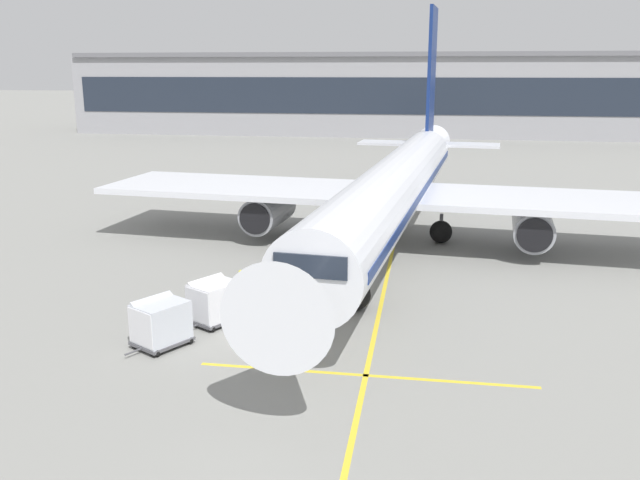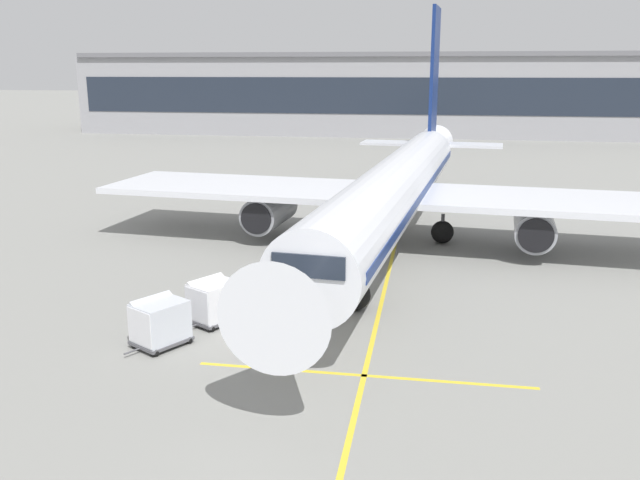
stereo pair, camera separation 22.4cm
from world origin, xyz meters
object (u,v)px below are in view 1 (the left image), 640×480
at_px(ground_crew_by_loader, 257,291).
at_px(safety_cone_engine_keepout, 305,253).
at_px(parked_airplane, 397,187).
at_px(baggage_cart_second, 160,322).
at_px(belt_loader, 282,284).
at_px(baggage_cart_lead, 214,300).
at_px(ground_crew_by_carts, 241,286).
at_px(ground_crew_marshaller, 282,285).

distance_m(ground_crew_by_loader, safety_cone_engine_keepout, 8.84).
relative_size(parked_airplane, ground_crew_by_loader, 26.78).
relative_size(parked_airplane, baggage_cart_second, 16.99).
relative_size(belt_loader, ground_crew_by_loader, 2.89).
height_order(baggage_cart_lead, ground_crew_by_loader, baggage_cart_lead).
bearing_deg(ground_crew_by_carts, baggage_cart_lead, -106.30).
bearing_deg(baggage_cart_lead, baggage_cart_second, -115.69).
distance_m(baggage_cart_second, ground_crew_marshaller, 6.36).
height_order(parked_airplane, ground_crew_marshaller, parked_airplane).
distance_m(baggage_cart_lead, ground_crew_by_carts, 2.18).
distance_m(parked_airplane, ground_crew_by_loader, 14.41).
xyz_separation_m(ground_crew_by_loader, safety_cone_engine_keepout, (0.52, 8.81, -0.61)).
bearing_deg(ground_crew_by_loader, baggage_cart_second, -124.13).
relative_size(baggage_cart_lead, ground_crew_marshaller, 1.58).
relative_size(ground_crew_by_loader, safety_cone_engine_keepout, 2.21).
height_order(baggage_cart_lead, baggage_cart_second, same).
relative_size(ground_crew_marshaller, safety_cone_engine_keepout, 2.21).
bearing_deg(baggage_cart_lead, safety_cone_engine_keepout, 78.76).
relative_size(belt_loader, baggage_cart_second, 1.84).
xyz_separation_m(belt_loader, ground_crew_by_loader, (-0.76, -1.59, 0.14)).
height_order(parked_airplane, belt_loader, parked_airplane).
bearing_deg(ground_crew_by_loader, baggage_cart_lead, -136.09).
relative_size(baggage_cart_lead, ground_crew_by_carts, 1.58).
xyz_separation_m(ground_crew_by_carts, safety_cone_engine_keepout, (1.43, 8.18, -0.61)).
relative_size(belt_loader, ground_crew_by_carts, 2.89).
height_order(baggage_cart_second, safety_cone_engine_keepout, baggage_cart_second).
relative_size(baggage_cart_second, ground_crew_marshaller, 1.58).
distance_m(ground_crew_by_loader, ground_crew_marshaller, 1.35).
xyz_separation_m(parked_airplane, baggage_cart_lead, (-6.89, -14.58, -2.57)).
xyz_separation_m(belt_loader, ground_crew_by_carts, (-1.67, -0.96, 0.14)).
bearing_deg(ground_crew_by_loader, parked_airplane, 67.73).
xyz_separation_m(belt_loader, baggage_cart_lead, (-2.28, -3.06, 0.15)).
xyz_separation_m(parked_airplane, baggage_cart_second, (-8.19, -17.27, -2.57)).
bearing_deg(ground_crew_by_loader, ground_crew_by_carts, 145.18).
bearing_deg(ground_crew_by_carts, parked_airplane, 63.30).
distance_m(parked_airplane, safety_cone_engine_keepout, 7.23).
height_order(belt_loader, baggage_cart_second, belt_loader).
height_order(belt_loader, safety_cone_engine_keepout, belt_loader).
relative_size(baggage_cart_lead, safety_cone_engine_keepout, 3.49).
relative_size(baggage_cart_second, ground_crew_by_loader, 1.58).
bearing_deg(safety_cone_engine_keepout, parked_airplane, 41.63).
bearing_deg(baggage_cart_second, parked_airplane, 64.64).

